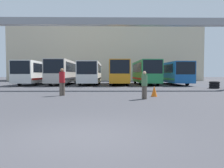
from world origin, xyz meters
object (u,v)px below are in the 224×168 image
bus_slot_0 (36,72)px  tire_stack (214,85)px  bus_slot_4 (145,71)px  pedestrian_mid_right (62,81)px  bus_slot_1 (64,71)px  bus_slot_5 (172,72)px  pedestrian_mid_left (144,84)px  bus_slot_3 (118,71)px  traffic_cone (154,91)px  bus_slot_2 (91,72)px

bus_slot_0 → tire_stack: 23.14m
bus_slot_4 → pedestrian_mid_right: bearing=-117.6°
pedestrian_mid_right → tire_stack: size_ratio=1.79×
bus_slot_1 → bus_slot_5: size_ratio=1.09×
bus_slot_0 → pedestrian_mid_right: 18.04m
bus_slot_0 → bus_slot_4: bearing=-2.1°
pedestrian_mid_left → pedestrian_mid_right: bearing=27.8°
bus_slot_3 → traffic_cone: bearing=-84.2°
bus_slot_0 → bus_slot_4: (15.53, -0.58, 0.06)m
traffic_cone → tire_stack: size_ratio=0.68×
bus_slot_3 → pedestrian_mid_left: bus_slot_3 is taller
bus_slot_1 → bus_slot_4: bearing=-4.3°
bus_slot_0 → pedestrian_mid_right: (7.17, -16.53, -0.82)m
bus_slot_1 → pedestrian_mid_right: bearing=-78.9°
bus_slot_2 → bus_slot_5: bus_slot_2 is taller
bus_slot_0 → bus_slot_3: 11.67m
bus_slot_1 → tire_stack: 19.81m
bus_slot_2 → bus_slot_3: bearing=-6.0°
bus_slot_4 → pedestrian_mid_right: 18.03m
pedestrian_mid_left → traffic_cone: size_ratio=2.32×
bus_slot_1 → pedestrian_mid_right: 17.17m
pedestrian_mid_right → pedestrian_mid_left: bearing=-53.9°
bus_slot_1 → bus_slot_3: 7.83m
bus_slot_2 → tire_stack: bearing=-33.9°
bus_slot_0 → traffic_cone: 21.80m
bus_slot_3 → pedestrian_mid_right: size_ratio=5.52×
bus_slot_0 → bus_slot_4: bus_slot_4 is taller
bus_slot_4 → bus_slot_5: size_ratio=0.93×
pedestrian_mid_right → traffic_cone: (6.15, -0.66, -0.63)m
bus_slot_2 → traffic_cone: bearing=-71.8°
bus_slot_3 → bus_slot_5: bus_slot_3 is taller
traffic_cone → bus_slot_0: bearing=127.8°
bus_slot_1 → pedestrian_mid_left: bus_slot_1 is taller
bus_slot_0 → tire_stack: size_ratio=11.22×
bus_slot_0 → bus_slot_5: bus_slot_0 is taller
bus_slot_2 → pedestrian_mid_right: bearing=-92.1°
bus_slot_3 → bus_slot_0: bearing=176.6°
bus_slot_1 → tire_stack: size_ratio=11.79×
bus_slot_4 → pedestrian_mid_left: size_ratio=6.41×
pedestrian_mid_left → traffic_cone: (0.88, 1.42, -0.52)m
bus_slot_1 → bus_slot_5: 15.54m
pedestrian_mid_right → bus_slot_5: bearing=20.8°
bus_slot_3 → tire_stack: size_ratio=9.87×
pedestrian_mid_right → tire_stack: pedestrian_mid_right is taller
pedestrian_mid_left → traffic_cone: 1.75m
bus_slot_0 → bus_slot_1: (3.88, 0.30, 0.10)m
bus_slot_0 → bus_slot_3: size_ratio=1.14×
bus_slot_2 → traffic_cone: bus_slot_2 is taller
bus_slot_4 → bus_slot_3: bearing=-178.2°
bus_slot_5 → pedestrian_mid_left: size_ratio=6.87×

